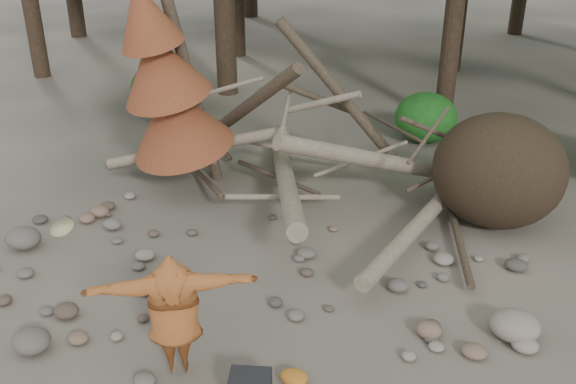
% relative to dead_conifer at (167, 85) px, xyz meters
% --- Properties ---
extents(ground, '(120.00, 120.00, 0.00)m').
position_rel_dead_conifer_xyz_m(ground, '(3.12, -3.37, -2.11)').
color(ground, '#514C44').
rests_on(ground, ground).
extents(deadfall_pile, '(8.55, 5.24, 3.30)m').
position_rel_dead_conifer_xyz_m(deadfall_pile, '(5.13, 0.87, -1.16)').
color(deadfall_pile, '#332619').
rests_on(deadfall_pile, ground).
extents(dead_conifer, '(2.06, 2.16, 4.35)m').
position_rel_dead_conifer_xyz_m(dead_conifer, '(0.00, 0.00, 0.00)').
color(dead_conifer, '#4C3F30').
rests_on(dead_conifer, ground).
extents(bush_left, '(1.80, 1.80, 1.44)m').
position_rel_dead_conifer_xyz_m(bush_left, '(-2.38, 3.83, -1.39)').
color(bush_left, '#174F15').
rests_on(bush_left, ground).
extents(bush_mid, '(1.40, 1.40, 1.12)m').
position_rel_dead_conifer_xyz_m(bush_mid, '(3.92, 4.43, -1.55)').
color(bush_mid, '#20641D').
rests_on(bush_mid, ground).
extents(frisbee_thrower, '(2.04, 1.42, 2.09)m').
position_rel_dead_conifer_xyz_m(frisbee_thrower, '(2.56, -4.32, -1.24)').
color(frisbee_thrower, '#975022').
rests_on(frisbee_thrower, ground).
extents(cloth_orange, '(0.34, 0.28, 0.12)m').
position_rel_dead_conifer_xyz_m(cloth_orange, '(3.93, -4.01, -2.05)').
color(cloth_orange, '#B6691F').
rests_on(cloth_orange, ground).
extents(boulder_front_left, '(0.49, 0.45, 0.30)m').
position_rel_dead_conifer_xyz_m(boulder_front_left, '(0.63, -4.64, -1.96)').
color(boulder_front_left, '#605850').
rests_on(boulder_front_left, ground).
extents(boulder_mid_right, '(0.64, 0.58, 0.39)m').
position_rel_dead_conifer_xyz_m(boulder_mid_right, '(6.28, -2.18, -1.92)').
color(boulder_mid_right, gray).
rests_on(boulder_mid_right, ground).
extents(boulder_mid_left, '(0.58, 0.52, 0.35)m').
position_rel_dead_conifer_xyz_m(boulder_mid_left, '(-1.26, -2.65, -1.94)').
color(boulder_mid_left, '#615B52').
rests_on(boulder_mid_left, ground).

